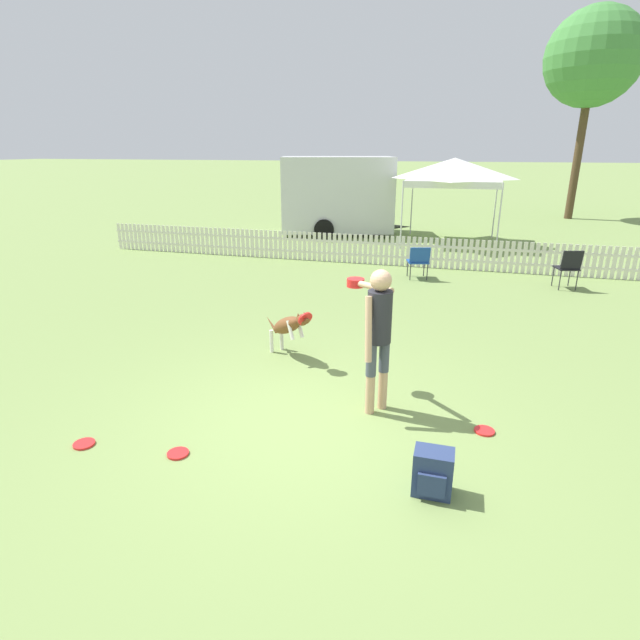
# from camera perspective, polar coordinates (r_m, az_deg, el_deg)

# --- Properties ---
(ground_plane) EXTENTS (240.00, 240.00, 0.00)m
(ground_plane) POSITION_cam_1_polar(r_m,az_deg,el_deg) (5.82, -1.11, -11.59)
(ground_plane) COLOR olive
(handler_person) EXTENTS (0.72, 1.06, 1.72)m
(handler_person) POSITION_cam_1_polar(r_m,az_deg,el_deg) (5.69, 6.54, -0.35)
(handler_person) COLOR tan
(handler_person) RESTS_ON ground_plane
(leaping_dog) EXTENTS (0.99, 0.82, 0.84)m
(leaping_dog) POSITION_cam_1_polar(r_m,az_deg,el_deg) (7.28, -3.63, -0.63)
(leaping_dog) COLOR brown
(leaping_dog) RESTS_ON ground_plane
(frisbee_near_handler) EXTENTS (0.22, 0.22, 0.02)m
(frisbee_near_handler) POSITION_cam_1_polar(r_m,az_deg,el_deg) (5.47, -15.93, -14.46)
(frisbee_near_handler) COLOR red
(frisbee_near_handler) RESTS_ON ground_plane
(frisbee_near_dog) EXTENTS (0.22, 0.22, 0.02)m
(frisbee_near_dog) POSITION_cam_1_polar(r_m,az_deg,el_deg) (5.96, -25.36, -12.67)
(frisbee_near_dog) COLOR red
(frisbee_near_dog) RESTS_ON ground_plane
(frisbee_midfield) EXTENTS (0.22, 0.22, 0.02)m
(frisbee_midfield) POSITION_cam_1_polar(r_m,az_deg,el_deg) (5.92, 18.27, -11.94)
(frisbee_midfield) COLOR red
(frisbee_midfield) RESTS_ON ground_plane
(backpack_on_grass) EXTENTS (0.35, 0.28, 0.43)m
(backpack_on_grass) POSITION_cam_1_polar(r_m,az_deg,el_deg) (4.78, 12.76, -16.65)
(backpack_on_grass) COLOR navy
(backpack_on_grass) RESTS_ON ground_plane
(picket_fence) EXTENTS (17.56, 0.04, 0.78)m
(picket_fence) POSITION_cam_1_polar(r_m,az_deg,el_deg) (13.41, 9.44, 7.75)
(picket_fence) COLOR silver
(picket_fence) RESTS_ON ground_plane
(folding_chair_blue_left) EXTENTS (0.54, 0.55, 0.89)m
(folding_chair_blue_left) POSITION_cam_1_polar(r_m,az_deg,el_deg) (12.23, 26.55, 5.59)
(folding_chair_blue_left) COLOR #333338
(folding_chair_blue_left) RESTS_ON ground_plane
(folding_chair_center) EXTENTS (0.59, 0.60, 0.78)m
(folding_chair_center) POSITION_cam_1_polar(r_m,az_deg,el_deg) (12.09, 11.20, 6.78)
(folding_chair_center) COLOR #333338
(folding_chair_center) RESTS_ON ground_plane
(canopy_tent_main) EXTENTS (2.87, 2.87, 2.68)m
(canopy_tent_main) POSITION_cam_1_polar(r_m,az_deg,el_deg) (16.95, 15.11, 16.04)
(canopy_tent_main) COLOR silver
(canopy_tent_main) RESTS_ON ground_plane
(equipment_trailer) EXTENTS (4.81, 3.30, 2.69)m
(equipment_trailer) POSITION_cam_1_polar(r_m,az_deg,el_deg) (18.32, 1.96, 14.18)
(equipment_trailer) COLOR silver
(equipment_trailer) RESTS_ON ground_plane
(tree_left_grove) EXTENTS (3.82, 3.82, 8.33)m
(tree_left_grove) POSITION_cam_1_polar(r_m,az_deg,el_deg) (25.25, 28.78, 24.73)
(tree_left_grove) COLOR #4C3823
(tree_left_grove) RESTS_ON ground_plane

